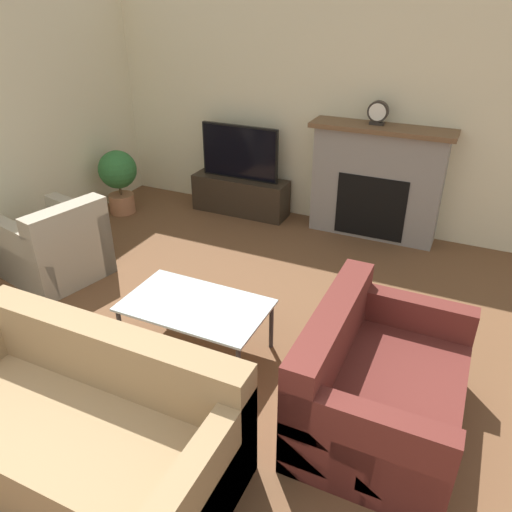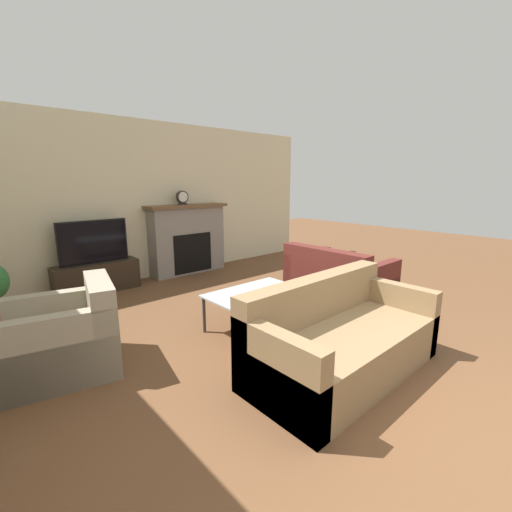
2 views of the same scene
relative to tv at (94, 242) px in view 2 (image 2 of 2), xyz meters
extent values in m
plane|color=brown|center=(0.70, -4.88, -0.79)|extent=(20.00, 20.00, 0.00)
cube|color=beige|center=(0.70, 0.29, 0.56)|extent=(7.91, 0.06, 2.70)
cube|color=gray|center=(1.67, 0.09, -0.15)|extent=(1.41, 0.35, 1.28)
cube|color=black|center=(1.67, -0.09, -0.39)|extent=(0.78, 0.01, 0.71)
cube|color=brown|center=(1.67, 0.06, 0.46)|extent=(1.53, 0.41, 0.05)
cube|color=#2D2319|center=(0.00, 0.00, -0.56)|extent=(1.23, 0.36, 0.46)
cube|color=black|center=(0.00, 0.00, 0.00)|extent=(1.00, 0.05, 0.66)
cube|color=black|center=(0.00, -0.02, 0.00)|extent=(0.96, 0.01, 0.62)
cube|color=#8C704C|center=(0.89, -3.88, -0.58)|extent=(1.88, 0.88, 0.42)
cube|color=#8C704C|center=(0.89, -3.54, -0.17)|extent=(1.88, 0.20, 0.40)
cube|color=#8C704C|center=(0.02, -3.88, -0.46)|extent=(0.14, 0.88, 0.66)
cube|color=#8C704C|center=(1.76, -3.88, -0.46)|extent=(0.14, 0.88, 0.66)
cube|color=#5B231E|center=(2.42, -2.77, -0.58)|extent=(0.95, 1.31, 0.42)
cube|color=#5B231E|center=(2.05, -2.77, -0.17)|extent=(0.20, 1.31, 0.40)
cube|color=#5B231E|center=(2.42, -3.35, -0.46)|extent=(0.95, 0.14, 0.66)
cube|color=#5B231E|center=(2.42, -2.18, -0.46)|extent=(0.95, 0.14, 0.66)
cube|color=#9E937F|center=(-0.99, -2.19, -0.58)|extent=(1.04, 0.97, 0.42)
cube|color=#9E937F|center=(-0.65, -2.26, -0.17)|extent=(0.37, 0.83, 0.40)
cube|color=#9E937F|center=(-0.92, -1.87, -0.46)|extent=(0.90, 0.33, 0.66)
cube|color=#9E937F|center=(-1.06, -2.51, -0.46)|extent=(0.90, 0.33, 0.66)
cylinder|color=#333338|center=(0.42, -2.91, -0.58)|extent=(0.04, 0.04, 0.42)
cylinder|color=#333338|center=(1.45, -2.91, -0.58)|extent=(0.04, 0.04, 0.42)
cylinder|color=#333338|center=(0.42, -2.34, -0.58)|extent=(0.04, 0.04, 0.42)
cylinder|color=#333338|center=(1.45, -2.34, -0.58)|extent=(0.04, 0.04, 0.42)
cube|color=silver|center=(0.93, -2.63, -0.36)|extent=(1.11, 0.66, 0.02)
cube|color=#28231E|center=(1.60, 0.09, 0.50)|extent=(0.15, 0.07, 0.03)
cylinder|color=#28231E|center=(1.60, 0.09, 0.62)|extent=(0.22, 0.07, 0.22)
cylinder|color=white|center=(1.60, 0.05, 0.62)|extent=(0.18, 0.00, 0.18)
camera|label=1|loc=(2.69, -5.30, 1.80)|focal=35.00mm
camera|label=2|loc=(-1.58, -5.44, 0.90)|focal=24.00mm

